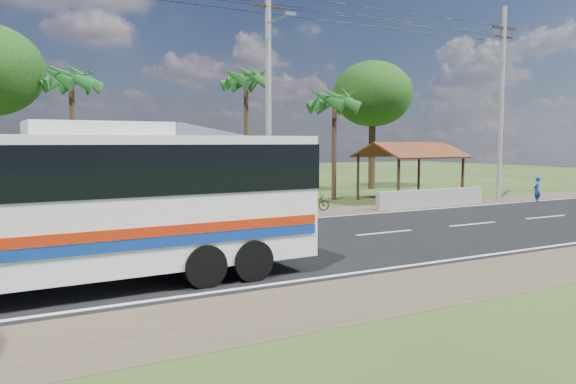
% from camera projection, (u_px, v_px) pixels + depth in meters
% --- Properties ---
extents(ground, '(120.00, 120.00, 0.00)m').
position_uv_depth(ground, '(276.00, 244.00, 18.43)').
color(ground, '#264117').
rests_on(ground, ground).
extents(road, '(120.00, 16.00, 0.03)m').
position_uv_depth(road, '(276.00, 244.00, 18.42)').
color(road, black).
rests_on(road, ground).
extents(house, '(12.40, 10.00, 5.00)m').
position_uv_depth(house, '(181.00, 155.00, 30.03)').
color(house, tan).
rests_on(house, ground).
extents(waiting_shed, '(5.20, 4.48, 3.35)m').
position_uv_depth(waiting_shed, '(410.00, 153.00, 31.82)').
color(waiting_shed, '#3A2715').
rests_on(waiting_shed, ground).
extents(concrete_barrier, '(7.00, 0.30, 0.90)m').
position_uv_depth(concrete_barrier, '(432.00, 198.00, 29.01)').
color(concrete_barrier, '#9E9E99').
rests_on(concrete_barrier, ground).
extents(utility_poles, '(32.80, 2.22, 11.00)m').
position_uv_depth(utility_poles, '(262.00, 87.00, 24.86)').
color(utility_poles, '#9E9E99').
rests_on(utility_poles, ground).
extents(palm_near, '(2.80, 2.80, 6.70)m').
position_uv_depth(palm_near, '(334.00, 100.00, 32.07)').
color(palm_near, '#47301E').
rests_on(palm_near, ground).
extents(palm_mid, '(2.80, 2.80, 8.20)m').
position_uv_depth(palm_mid, '(246.00, 79.00, 34.20)').
color(palm_mid, '#47301E').
rests_on(palm_mid, ground).
extents(palm_far, '(2.80, 2.80, 7.70)m').
position_uv_depth(palm_far, '(71.00, 79.00, 29.91)').
color(palm_far, '#47301E').
rests_on(palm_far, ground).
extents(tree_behind_shed, '(5.60, 5.60, 9.02)m').
position_uv_depth(tree_behind_shed, '(373.00, 94.00, 39.46)').
color(tree_behind_shed, '#47301E').
rests_on(tree_behind_shed, ground).
extents(coach_bus, '(12.27, 2.95, 3.79)m').
position_uv_depth(coach_bus, '(53.00, 196.00, 12.17)').
color(coach_bus, silver).
rests_on(coach_bus, ground).
extents(motorcycle, '(1.66, 0.75, 0.84)m').
position_uv_depth(motorcycle, '(314.00, 203.00, 27.06)').
color(motorcycle, black).
rests_on(motorcycle, ground).
extents(person, '(0.63, 0.53, 1.45)m').
position_uv_depth(person, '(537.00, 190.00, 30.88)').
color(person, '#1A4390').
rests_on(person, ground).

